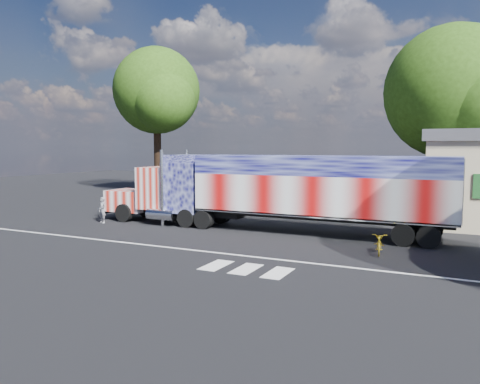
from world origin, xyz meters
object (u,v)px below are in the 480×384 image
at_px(semi_truck, 273,189).
at_px(tree_nw_a, 157,91).
at_px(woman, 102,210).
at_px(bicycle, 379,243).
at_px(coach_bus, 250,181).
at_px(tree_ne_a, 455,93).

relative_size(semi_truck, tree_nw_a, 1.42).
height_order(woman, tree_nw_a, tree_nw_a).
bearing_deg(bicycle, coach_bus, 124.87).
bearing_deg(woman, tree_ne_a, 56.27).
xyz_separation_m(coach_bus, bicycle, (10.91, -11.24, -1.48)).
xyz_separation_m(woman, tree_ne_a, (17.62, 15.56, 7.31)).
height_order(semi_truck, coach_bus, semi_truck).
relative_size(coach_bus, woman, 8.62).
distance_m(bicycle, tree_nw_a, 31.02).
xyz_separation_m(coach_bus, tree_nw_a, (-12.69, 6.68, 7.68)).
bearing_deg(tree_ne_a, bicycle, -97.29).
distance_m(semi_truck, tree_ne_a, 16.88).
xyz_separation_m(tree_ne_a, tree_nw_a, (-25.73, 1.26, 1.55)).
relative_size(bicycle, tree_ne_a, 0.13).
relative_size(bicycle, tree_nw_a, 0.12).
height_order(coach_bus, bicycle, coach_bus).
height_order(bicycle, tree_nw_a, tree_nw_a).
bearing_deg(bicycle, woman, 166.65).
xyz_separation_m(semi_truck, coach_bus, (-5.11, 8.26, -0.23)).
distance_m(coach_bus, woman, 11.18).
bearing_deg(tree_nw_a, woman, -64.24).
distance_m(semi_truck, woman, 9.97).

